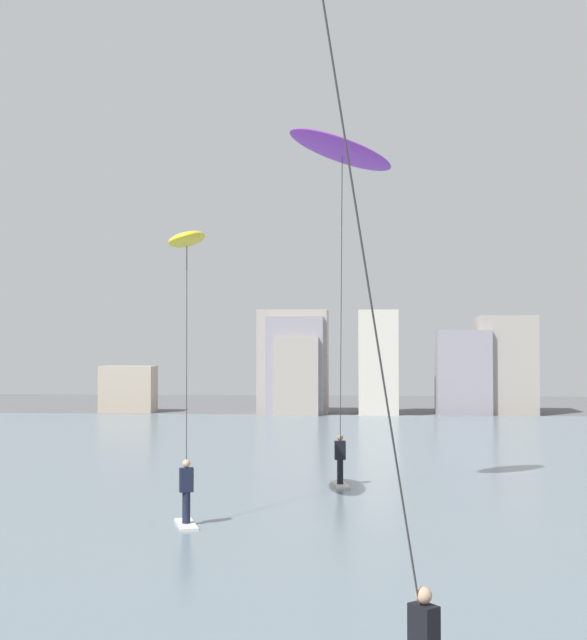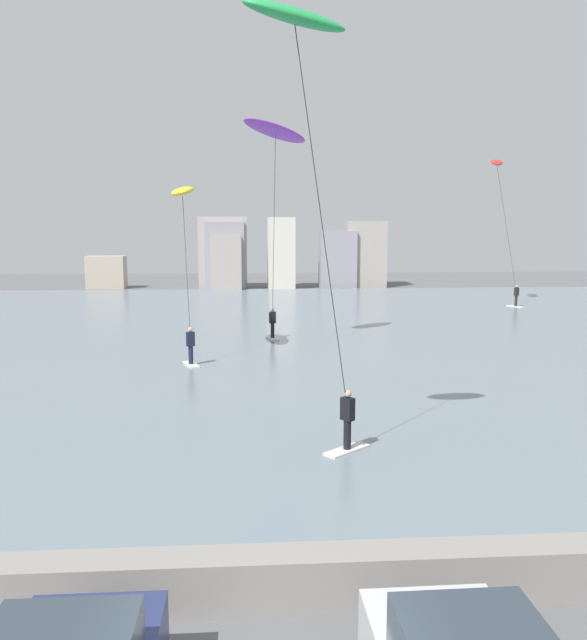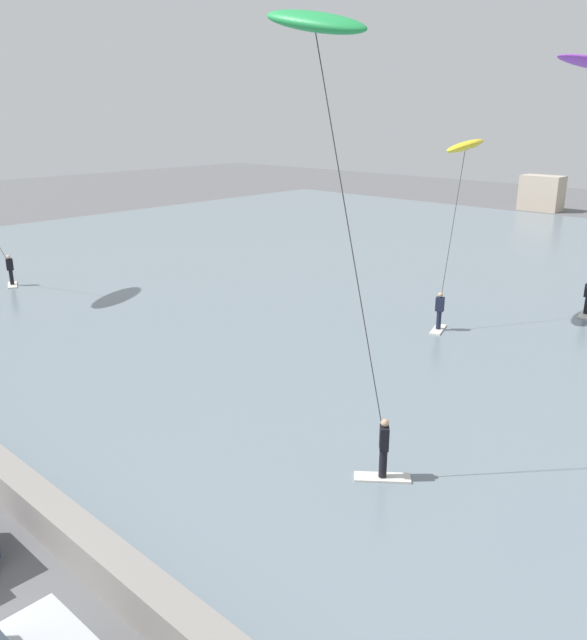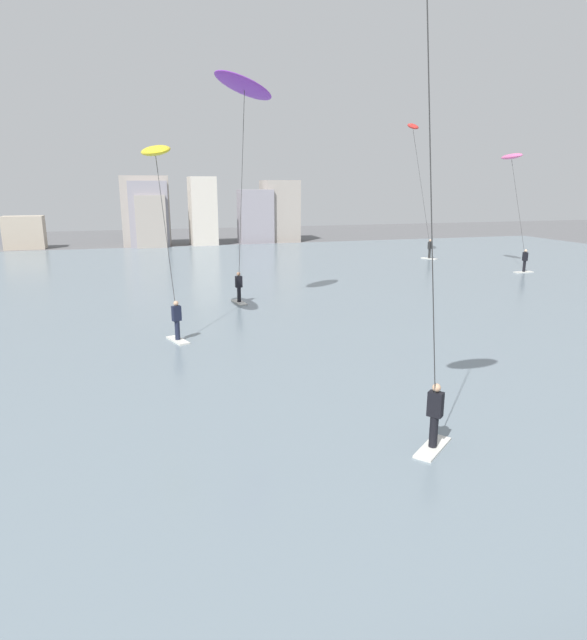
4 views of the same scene
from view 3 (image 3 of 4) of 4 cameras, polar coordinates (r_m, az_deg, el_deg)
seawall_barrier at (r=14.33m, az=-17.51°, el=-18.89°), size 60.00×0.70×0.87m
water_bay at (r=34.64m, az=24.15°, el=1.64°), size 84.00×52.00×0.10m
kitesurfer_yellow at (r=27.95m, az=14.78°, el=13.37°), size 1.57×4.17×7.84m
kitesurfer_green at (r=14.31m, az=3.04°, el=18.79°), size 3.39×2.27×10.99m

